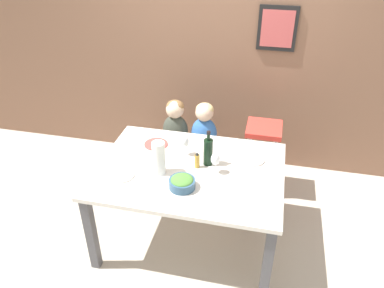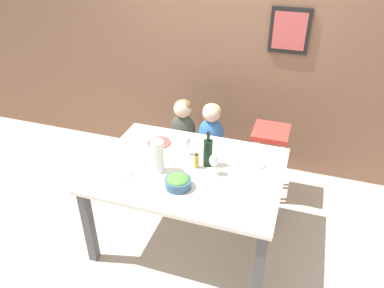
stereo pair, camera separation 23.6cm
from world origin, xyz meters
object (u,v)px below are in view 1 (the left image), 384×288
object	(u,v)px
dinner_plate_front_left	(121,175)
wine_glass_near	(215,160)
chair_far_left	(176,149)
chair_far_center	(204,152)
person_child_left	(175,122)
salad_bowl_large	(182,182)
dinner_plate_back_right	(252,159)
chair_right_highchair	(263,141)
paper_towel_roll	(159,158)
dinner_plate_back_left	(156,144)
wine_glass_far	(185,142)
person_child_center	(204,125)
wine_bottle	(208,151)

from	to	relation	value
dinner_plate_front_left	wine_glass_near	bearing A→B (deg)	16.25
chair_far_left	wine_glass_near	size ratio (longest dim) A/B	2.50
chair_far_center	person_child_left	distance (m)	0.44
salad_bowl_large	dinner_plate_back_right	size ratio (longest dim) A/B	0.96
chair_right_highchair	paper_towel_roll	bearing A→B (deg)	-129.03
chair_right_highchair	dinner_plate_back_left	bearing A→B (deg)	-148.81
chair_far_left	dinner_plate_back_right	xyz separation A→B (m)	(0.82, -0.60, 0.39)
chair_far_center	salad_bowl_large	bearing A→B (deg)	-87.43
wine_glass_far	dinner_plate_back_right	distance (m)	0.58
person_child_center	paper_towel_roll	world-z (taller)	paper_towel_roll
chair_far_left	dinner_plate_front_left	world-z (taller)	dinner_plate_front_left
wine_bottle	salad_bowl_large	size ratio (longest dim) A/B	1.54
person_child_left	dinner_plate_front_left	world-z (taller)	person_child_left
wine_glass_far	dinner_plate_front_left	world-z (taller)	wine_glass_far
person_child_center	dinner_plate_front_left	bearing A→B (deg)	-113.28
person_child_left	dinner_plate_front_left	distance (m)	1.06
person_child_center	dinner_plate_back_right	world-z (taller)	person_child_center
person_child_left	person_child_center	world-z (taller)	same
person_child_center	wine_bottle	bearing A→B (deg)	-76.62
salad_bowl_large	dinner_plate_back_right	bearing A→B (deg)	45.36
chair_far_center	wine_glass_near	bearing A→B (deg)	-73.27
person_child_center	dinner_plate_front_left	distance (m)	1.14
chair_far_left	chair_far_center	world-z (taller)	same
wine_bottle	dinner_plate_back_left	size ratio (longest dim) A/B	1.49
wine_glass_near	dinner_plate_back_right	xyz separation A→B (m)	(0.27, 0.24, -0.12)
wine_glass_far	salad_bowl_large	world-z (taller)	wine_glass_far
wine_glass_near	wine_glass_far	world-z (taller)	same
dinner_plate_back_left	salad_bowl_large	bearing A→B (deg)	-54.83
wine_glass_far	chair_far_center	bearing A→B (deg)	86.55
dinner_plate_back_right	wine_glass_near	bearing A→B (deg)	-138.45
wine_bottle	wine_glass_far	bearing A→B (deg)	156.88
person_child_center	paper_towel_roll	bearing A→B (deg)	-100.40
person_child_left	wine_bottle	xyz separation A→B (m)	(0.47, -0.74, 0.19)
chair_far_left	dinner_plate_back_left	xyz separation A→B (m)	(-0.03, -0.55, 0.39)
wine_bottle	dinner_plate_front_left	world-z (taller)	wine_bottle
salad_bowl_large	person_child_left	bearing A→B (deg)	107.79
person_child_left	person_child_center	bearing A→B (deg)	0.00
person_child_left	salad_bowl_large	bearing A→B (deg)	-72.21
wine_glass_far	chair_right_highchair	bearing A→B (deg)	45.85
chair_right_highchair	dinner_plate_back_left	size ratio (longest dim) A/B	3.68
salad_bowl_large	dinner_plate_back_left	world-z (taller)	salad_bowl_large
salad_bowl_large	dinner_plate_back_left	bearing A→B (deg)	125.17
person_child_center	dinner_plate_back_right	bearing A→B (deg)	-48.95
chair_far_center	dinner_plate_back_right	world-z (taller)	dinner_plate_back_right
wine_glass_far	wine_bottle	bearing A→B (deg)	-23.12
person_child_left	dinner_plate_back_right	world-z (taller)	person_child_left
person_child_left	wine_bottle	distance (m)	0.90
chair_right_highchair	dinner_plate_back_left	distance (m)	1.08
wine_bottle	paper_towel_roll	bearing A→B (deg)	-150.04
person_child_left	dinner_plate_back_right	xyz separation A→B (m)	(0.82, -0.60, 0.07)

